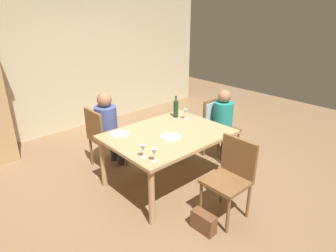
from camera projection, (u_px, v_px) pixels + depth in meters
ground_plane at (168, 182)px, 4.02m from camera, size 10.00×10.00×0.00m
rear_room_partition at (69, 59)px, 5.42m from camera, size 6.40×0.12×2.70m
dining_table at (168, 139)px, 3.78m from camera, size 1.53×1.15×0.74m
chair_far_left at (102, 134)px, 4.21m from camera, size 0.44×0.44×0.92m
chair_right_end at (216, 120)px, 4.60m from camera, size 0.44×0.46×0.92m
chair_near at (231, 173)px, 3.22m from camera, size 0.44×0.44×0.92m
person_woman_host at (108, 124)px, 4.23m from camera, size 0.36×0.31×1.15m
person_man_bearded at (224, 119)px, 4.47m from camera, size 0.30×0.34×1.11m
wine_bottle_tall_green at (176, 108)px, 4.25m from camera, size 0.07×0.07×0.32m
wine_glass_near_left at (185, 112)px, 4.18m from camera, size 0.07×0.07×0.15m
wine_glass_centre at (143, 148)px, 3.10m from camera, size 0.07×0.07×0.15m
wine_glass_near_right at (154, 152)px, 3.02m from camera, size 0.07×0.07×0.15m
dinner_plate_host at (120, 134)px, 3.71m from camera, size 0.24×0.24×0.01m
dinner_plate_guest_left at (171, 137)px, 3.62m from camera, size 0.26×0.26×0.01m
handbag at (204, 222)px, 3.11m from camera, size 0.13×0.28×0.22m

